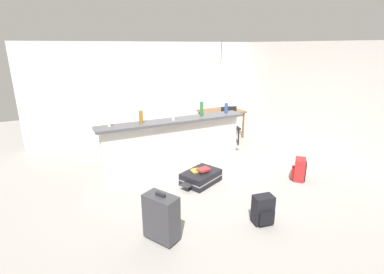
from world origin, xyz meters
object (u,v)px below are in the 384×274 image
at_px(dining_table, 221,114).
at_px(book_stack, 201,170).
at_px(bottle_clear, 173,115).
at_px(suitcase_upright_charcoal, 161,217).
at_px(suitcase_flat_black, 201,177).
at_px(backpack_black, 263,210).
at_px(bottle_amber, 141,117).
at_px(dining_chair_near_partition, 230,123).
at_px(bottle_blue, 226,108).
at_px(bottle_green, 202,109).
at_px(bottle_white, 109,119).
at_px(backpack_red, 299,170).
at_px(pendant_lamp, 221,68).

bearing_deg(dining_table, book_stack, -129.14).
bearing_deg(bottle_clear, suitcase_upright_charcoal, -117.46).
bearing_deg(suitcase_flat_black, suitcase_upright_charcoal, -135.25).
relative_size(bottle_clear, backpack_black, 0.53).
xyz_separation_m(bottle_amber, dining_chair_near_partition, (2.57, 0.93, -0.65)).
bearing_deg(book_stack, bottle_blue, 37.97).
xyz_separation_m(bottle_green, suitcase_flat_black, (-0.42, -0.77, -1.08)).
bearing_deg(dining_table, bottle_blue, -118.92).
height_order(bottle_amber, dining_table, bottle_amber).
bearing_deg(bottle_blue, bottle_white, 179.88).
height_order(bottle_white, bottle_green, bottle_green).
distance_m(suitcase_flat_black, backpack_black, 1.51).
bearing_deg(backpack_black, dining_table, 66.55).
bearing_deg(suitcase_flat_black, bottle_blue, 37.93).
height_order(bottle_white, backpack_black, bottle_white).
xyz_separation_m(bottle_green, book_stack, (-0.41, -0.76, -0.94)).
distance_m(dining_table, backpack_red, 2.95).
height_order(bottle_green, book_stack, bottle_green).
height_order(dining_table, suitcase_upright_charcoal, dining_table).
distance_m(dining_table, dining_chair_near_partition, 0.54).
distance_m(bottle_clear, book_stack, 1.17).
distance_m(bottle_blue, backpack_red, 1.90).
bearing_deg(bottle_clear, backpack_black, -79.45).
height_order(dining_chair_near_partition, pendant_lamp, pendant_lamp).
xyz_separation_m(suitcase_flat_black, book_stack, (0.01, 0.00, 0.14)).
bearing_deg(bottle_green, bottle_blue, 2.44).
distance_m(dining_chair_near_partition, backpack_black, 3.54).
bearing_deg(backpack_red, bottle_blue, 114.37).
distance_m(bottle_green, suitcase_flat_black, 1.39).
xyz_separation_m(pendant_lamp, suitcase_upright_charcoal, (-3.01, -3.50, -1.52)).
bearing_deg(dining_chair_near_partition, bottle_clear, -153.39).
relative_size(bottle_white, backpack_red, 0.65).
relative_size(dining_chair_near_partition, pendant_lamp, 1.22).
xyz_separation_m(bottle_green, dining_chair_near_partition, (1.31, 0.92, -0.68)).
bearing_deg(book_stack, backpack_black, -82.91).
xyz_separation_m(bottle_blue, backpack_black, (-0.82, -2.29, -0.95)).
relative_size(bottle_clear, dining_chair_near_partition, 0.24).
relative_size(bottle_amber, suitcase_upright_charcoal, 0.36).
xyz_separation_m(bottle_white, backpack_red, (3.10, -1.50, -0.98)).
xyz_separation_m(bottle_clear, bottle_green, (0.63, 0.06, 0.04)).
bearing_deg(backpack_black, suitcase_flat_black, 97.35).
relative_size(bottle_white, suitcase_upright_charcoal, 0.41).
distance_m(bottle_green, pendant_lamp, 2.17).
distance_m(suitcase_flat_black, suitcase_upright_charcoal, 1.72).
bearing_deg(bottle_clear, dining_chair_near_partition, 26.61).
height_order(dining_table, dining_chair_near_partition, dining_chair_near_partition).
xyz_separation_m(bottle_white, bottle_green, (1.82, -0.03, 0.01)).
height_order(bottle_amber, bottle_green, bottle_green).
xyz_separation_m(bottle_clear, book_stack, (0.22, -0.71, -0.90)).
height_order(bottle_white, bottle_blue, bottle_white).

